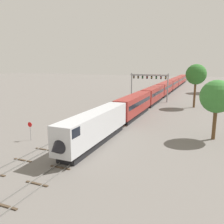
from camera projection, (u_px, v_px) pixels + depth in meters
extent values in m
plane|color=slate|center=(73.00, 148.00, 33.05)|extent=(400.00, 400.00, 0.00)
cube|color=slate|center=(162.00, 95.00, 86.90)|extent=(0.07, 200.00, 0.16)
cube|color=slate|center=(166.00, 96.00, 86.37)|extent=(0.07, 200.00, 0.16)
cube|color=#473828|center=(5.00, 206.00, 19.62)|extent=(2.60, 0.24, 0.10)
cube|color=#473828|center=(37.00, 184.00, 23.24)|extent=(2.60, 0.24, 0.10)
cube|color=#473828|center=(60.00, 167.00, 26.86)|extent=(2.60, 0.24, 0.10)
cube|color=#473828|center=(78.00, 155.00, 30.49)|extent=(2.60, 0.24, 0.10)
cube|color=#473828|center=(92.00, 145.00, 34.11)|extent=(2.60, 0.24, 0.10)
cube|color=#473828|center=(104.00, 137.00, 37.73)|extent=(2.60, 0.24, 0.10)
cube|color=#473828|center=(113.00, 131.00, 41.35)|extent=(2.60, 0.24, 0.10)
cube|color=#473828|center=(121.00, 126.00, 44.98)|extent=(2.60, 0.24, 0.10)
cube|color=#473828|center=(127.00, 121.00, 48.60)|extent=(2.60, 0.24, 0.10)
cube|color=#473828|center=(133.00, 117.00, 52.22)|extent=(2.60, 0.24, 0.10)
cube|color=#473828|center=(138.00, 113.00, 55.85)|extent=(2.60, 0.24, 0.10)
cube|color=#473828|center=(143.00, 110.00, 59.47)|extent=(2.60, 0.24, 0.10)
cube|color=#473828|center=(147.00, 108.00, 63.09)|extent=(2.60, 0.24, 0.10)
cube|color=#473828|center=(150.00, 105.00, 66.71)|extent=(2.60, 0.24, 0.10)
cube|color=#473828|center=(153.00, 103.00, 70.34)|extent=(2.60, 0.24, 0.10)
cube|color=#473828|center=(156.00, 101.00, 73.96)|extent=(2.60, 0.24, 0.10)
cube|color=#473828|center=(158.00, 99.00, 77.58)|extent=(2.60, 0.24, 0.10)
cube|color=#473828|center=(161.00, 98.00, 81.21)|extent=(2.60, 0.24, 0.10)
cube|color=#473828|center=(163.00, 96.00, 84.83)|extent=(2.60, 0.24, 0.10)
cube|color=#473828|center=(165.00, 95.00, 88.45)|extent=(2.60, 0.24, 0.10)
cube|color=#473828|center=(167.00, 94.00, 92.07)|extent=(2.60, 0.24, 0.10)
cube|color=#473828|center=(168.00, 93.00, 95.70)|extent=(2.60, 0.24, 0.10)
cube|color=#473828|center=(170.00, 91.00, 99.32)|extent=(2.60, 0.24, 0.10)
cube|color=#473828|center=(171.00, 90.00, 102.94)|extent=(2.60, 0.24, 0.10)
cube|color=#473828|center=(173.00, 90.00, 106.57)|extent=(2.60, 0.24, 0.10)
cube|color=#473828|center=(174.00, 89.00, 110.19)|extent=(2.60, 0.24, 0.10)
cube|color=#473828|center=(175.00, 88.00, 113.81)|extent=(2.60, 0.24, 0.10)
cube|color=#473828|center=(176.00, 87.00, 117.43)|extent=(2.60, 0.24, 0.10)
cube|color=#473828|center=(177.00, 86.00, 121.06)|extent=(2.60, 0.24, 0.10)
cube|color=#473828|center=(178.00, 86.00, 124.68)|extent=(2.60, 0.24, 0.10)
cube|color=#473828|center=(179.00, 85.00, 128.30)|extent=(2.60, 0.24, 0.10)
cube|color=#473828|center=(180.00, 84.00, 131.93)|extent=(2.60, 0.24, 0.10)
cube|color=#473828|center=(181.00, 84.00, 135.55)|extent=(2.60, 0.24, 0.10)
cube|color=#473828|center=(181.00, 83.00, 139.17)|extent=(2.60, 0.24, 0.10)
cube|color=#473828|center=(182.00, 83.00, 142.79)|extent=(2.60, 0.24, 0.10)
cube|color=#473828|center=(183.00, 82.00, 146.42)|extent=(2.60, 0.24, 0.10)
cube|color=#473828|center=(184.00, 82.00, 150.04)|extent=(2.60, 0.24, 0.10)
cube|color=#473828|center=(184.00, 81.00, 153.66)|extent=(2.60, 0.24, 0.10)
cube|color=#473828|center=(185.00, 81.00, 157.29)|extent=(2.60, 0.24, 0.10)
cube|color=#473828|center=(185.00, 81.00, 160.91)|extent=(2.60, 0.24, 0.10)
cube|color=#473828|center=(186.00, 80.00, 164.53)|extent=(2.60, 0.24, 0.10)
cube|color=#473828|center=(186.00, 80.00, 168.15)|extent=(2.60, 0.24, 0.10)
cube|color=#473828|center=(187.00, 80.00, 171.78)|extent=(2.60, 0.24, 0.10)
cube|color=#473828|center=(187.00, 79.00, 175.40)|extent=(2.60, 0.24, 0.10)
cube|color=slate|center=(131.00, 103.00, 70.83)|extent=(0.07, 160.00, 0.16)
cube|color=slate|center=(136.00, 103.00, 70.30)|extent=(0.07, 160.00, 0.16)
cube|color=#473828|center=(23.00, 160.00, 28.91)|extent=(2.60, 0.24, 0.10)
cube|color=#473828|center=(44.00, 149.00, 32.53)|extent=(2.60, 0.24, 0.10)
cube|color=#473828|center=(60.00, 141.00, 36.15)|extent=(2.60, 0.24, 0.10)
cube|color=#473828|center=(74.00, 134.00, 39.78)|extent=(2.60, 0.24, 0.10)
cube|color=#473828|center=(85.00, 128.00, 43.40)|extent=(2.60, 0.24, 0.10)
cube|color=#473828|center=(95.00, 123.00, 47.02)|extent=(2.60, 0.24, 0.10)
cube|color=#473828|center=(103.00, 119.00, 50.65)|extent=(2.60, 0.24, 0.10)
cube|color=#473828|center=(110.00, 115.00, 54.27)|extent=(2.60, 0.24, 0.10)
cube|color=#473828|center=(117.00, 112.00, 57.89)|extent=(2.60, 0.24, 0.10)
cube|color=#473828|center=(122.00, 109.00, 61.51)|extent=(2.60, 0.24, 0.10)
cube|color=#473828|center=(127.00, 106.00, 65.14)|extent=(2.60, 0.24, 0.10)
cube|color=#473828|center=(132.00, 104.00, 68.76)|extent=(2.60, 0.24, 0.10)
cube|color=#473828|center=(135.00, 102.00, 72.38)|extent=(2.60, 0.24, 0.10)
cube|color=#473828|center=(139.00, 100.00, 76.01)|extent=(2.60, 0.24, 0.10)
cube|color=#473828|center=(142.00, 98.00, 79.63)|extent=(2.60, 0.24, 0.10)
cube|color=#473828|center=(145.00, 97.00, 83.25)|extent=(2.60, 0.24, 0.10)
cube|color=#473828|center=(148.00, 96.00, 86.87)|extent=(2.60, 0.24, 0.10)
cube|color=#473828|center=(150.00, 94.00, 90.50)|extent=(2.60, 0.24, 0.10)
cube|color=#473828|center=(153.00, 93.00, 94.12)|extent=(2.60, 0.24, 0.10)
cube|color=#473828|center=(155.00, 92.00, 97.74)|extent=(2.60, 0.24, 0.10)
cube|color=#473828|center=(157.00, 91.00, 101.37)|extent=(2.60, 0.24, 0.10)
cube|color=#473828|center=(159.00, 90.00, 104.99)|extent=(2.60, 0.24, 0.10)
cube|color=#473828|center=(160.00, 89.00, 108.61)|extent=(2.60, 0.24, 0.10)
cube|color=#473828|center=(162.00, 88.00, 112.23)|extent=(2.60, 0.24, 0.10)
cube|color=#473828|center=(164.00, 87.00, 115.86)|extent=(2.60, 0.24, 0.10)
cube|color=#473828|center=(165.00, 87.00, 119.48)|extent=(2.60, 0.24, 0.10)
cube|color=#473828|center=(166.00, 86.00, 123.10)|extent=(2.60, 0.24, 0.10)
cube|color=#473828|center=(168.00, 85.00, 126.73)|extent=(2.60, 0.24, 0.10)
cube|color=#473828|center=(169.00, 85.00, 130.35)|extent=(2.60, 0.24, 0.10)
cube|color=#473828|center=(170.00, 84.00, 133.97)|extent=(2.60, 0.24, 0.10)
cube|color=#473828|center=(171.00, 84.00, 137.59)|extent=(2.60, 0.24, 0.10)
cube|color=#473828|center=(172.00, 83.00, 141.22)|extent=(2.60, 0.24, 0.10)
cube|color=silver|center=(96.00, 124.00, 34.62)|extent=(3.00, 18.40, 3.80)
cone|color=black|center=(58.00, 148.00, 26.18)|extent=(2.88, 2.60, 2.88)
cube|color=black|center=(65.00, 131.00, 27.14)|extent=(3.04, 1.80, 1.10)
cube|color=black|center=(96.00, 140.00, 35.11)|extent=(2.52, 16.56, 1.00)
cube|color=maroon|center=(134.00, 104.00, 52.19)|extent=(3.00, 18.40, 3.80)
cube|color=black|center=(134.00, 102.00, 52.11)|extent=(3.04, 16.93, 0.90)
cube|color=black|center=(134.00, 114.00, 52.68)|extent=(2.52, 16.56, 1.00)
cube|color=maroon|center=(153.00, 94.00, 69.77)|extent=(3.00, 18.40, 3.80)
cube|color=black|center=(154.00, 92.00, 69.68)|extent=(3.04, 16.93, 0.90)
cube|color=black|center=(153.00, 102.00, 70.25)|extent=(2.52, 16.56, 1.00)
cube|color=maroon|center=(165.00, 88.00, 87.34)|extent=(3.00, 18.40, 3.80)
cube|color=black|center=(165.00, 86.00, 87.26)|extent=(3.04, 16.93, 0.90)
cube|color=black|center=(165.00, 94.00, 87.83)|extent=(2.52, 16.56, 1.00)
cube|color=maroon|center=(173.00, 83.00, 104.92)|extent=(3.00, 18.40, 3.80)
cube|color=black|center=(173.00, 83.00, 104.83)|extent=(3.04, 16.93, 0.90)
cube|color=black|center=(172.00, 89.00, 105.40)|extent=(2.52, 16.56, 1.00)
cube|color=maroon|center=(178.00, 81.00, 122.49)|extent=(3.00, 18.40, 3.80)
cube|color=black|center=(178.00, 80.00, 122.41)|extent=(3.04, 16.93, 0.90)
cube|color=black|center=(178.00, 85.00, 122.98)|extent=(2.52, 16.56, 1.00)
cube|color=maroon|center=(182.00, 78.00, 140.06)|extent=(3.00, 18.40, 3.80)
cube|color=black|center=(182.00, 78.00, 139.98)|extent=(3.04, 16.93, 0.90)
cube|color=black|center=(182.00, 82.00, 140.55)|extent=(2.52, 16.56, 1.00)
cylinder|color=#999BA0|center=(131.00, 87.00, 75.66)|extent=(0.36, 0.36, 8.75)
cylinder|color=#999BA0|center=(168.00, 88.00, 71.38)|extent=(0.36, 0.36, 8.75)
cube|color=#999BA0|center=(149.00, 75.00, 72.76)|extent=(12.10, 0.36, 0.50)
cube|color=black|center=(134.00, 77.00, 74.81)|extent=(0.44, 0.32, 0.90)
sphere|color=yellow|center=(134.00, 77.00, 74.64)|extent=(0.28, 0.28, 0.28)
cube|color=black|center=(138.00, 77.00, 74.28)|extent=(0.44, 0.32, 0.90)
sphere|color=yellow|center=(138.00, 77.00, 74.11)|extent=(0.28, 0.28, 0.28)
cube|color=black|center=(143.00, 77.00, 73.74)|extent=(0.44, 0.32, 0.90)
sphere|color=green|center=(142.00, 77.00, 73.57)|extent=(0.28, 0.28, 0.28)
cube|color=black|center=(147.00, 77.00, 73.21)|extent=(0.44, 0.32, 0.90)
sphere|color=red|center=(147.00, 77.00, 73.04)|extent=(0.28, 0.28, 0.28)
cube|color=black|center=(152.00, 77.00, 72.68)|extent=(0.44, 0.32, 0.90)
sphere|color=yellow|center=(152.00, 77.00, 72.50)|extent=(0.28, 0.28, 0.28)
cube|color=black|center=(156.00, 78.00, 72.14)|extent=(0.44, 0.32, 0.90)
sphere|color=green|center=(156.00, 78.00, 71.97)|extent=(0.28, 0.28, 0.28)
cube|color=black|center=(161.00, 78.00, 71.61)|extent=(0.44, 0.32, 0.90)
sphere|color=red|center=(161.00, 78.00, 71.43)|extent=(0.28, 0.28, 0.28)
cube|color=black|center=(166.00, 78.00, 71.07)|extent=(0.44, 0.32, 0.90)
sphere|color=yellow|center=(166.00, 78.00, 70.90)|extent=(0.28, 0.28, 0.28)
cylinder|color=gray|center=(31.00, 133.00, 36.41)|extent=(0.08, 0.08, 2.20)
cylinder|color=red|center=(30.00, 125.00, 36.10)|extent=(0.76, 0.03, 0.76)
cylinder|color=brown|center=(195.00, 95.00, 62.99)|extent=(0.56, 0.56, 7.00)
sphere|color=#2D6B28|center=(196.00, 74.00, 61.90)|extent=(5.36, 5.36, 5.36)
cylinder|color=brown|center=(214.00, 124.00, 36.58)|extent=(0.56, 0.56, 5.02)
sphere|color=#387A33|center=(217.00, 96.00, 35.71)|extent=(5.05, 5.05, 5.05)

